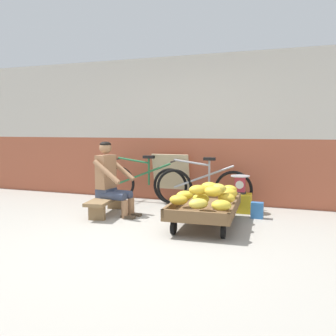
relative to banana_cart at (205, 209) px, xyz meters
name	(u,v)px	position (x,y,z in m)	size (l,w,h in m)	color
ground_plane	(136,243)	(-0.58, -1.02, -0.24)	(80.00, 80.00, 0.00)	#A39E93
back_wall	(196,130)	(-0.58, 1.68, 1.08)	(16.00, 0.30, 2.64)	#A35138
banana_cart	(205,209)	(0.00, 0.00, 0.00)	(0.92, 1.48, 0.36)	brown
banana_pile	(209,195)	(0.09, -0.16, 0.23)	(0.88, 1.45, 0.26)	gold
low_bench	(106,201)	(-1.63, 0.16, -0.04)	(0.45, 1.13, 0.27)	olive
vendor_seated	(111,179)	(-1.54, 0.15, 0.33)	(0.71, 0.53, 1.14)	#9E704C
plastic_crate	(240,203)	(0.33, 1.00, -0.09)	(0.36, 0.28, 0.30)	gold
weighing_scale	(240,184)	(0.33, 1.00, 0.21)	(0.30, 0.30, 0.29)	#28282D
bicycle_near_left	(144,183)	(-1.45, 1.23, 0.11)	(1.66, 0.48, 0.86)	black
bicycle_far_left	(203,187)	(-0.32, 1.18, 0.11)	(1.66, 0.48, 0.86)	black
sign_board	(171,178)	(-1.00, 1.48, 0.20)	(0.70, 0.24, 0.88)	#C6B289
shopping_bag	(257,210)	(0.64, 0.67, -0.12)	(0.18, 0.12, 0.24)	#3370B7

